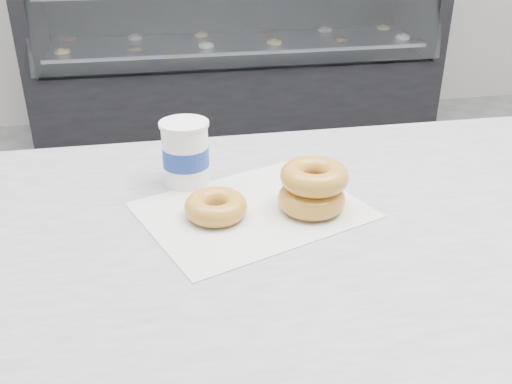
# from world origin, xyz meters

# --- Properties ---
(ground) EXTENTS (5.00, 5.00, 0.00)m
(ground) POSITION_xyz_m (0.00, 0.00, 0.00)
(ground) COLOR #959598
(ground) RESTS_ON ground
(display_case) EXTENTS (2.40, 0.74, 1.25)m
(display_case) POSITION_xyz_m (0.00, 2.12, 0.49)
(display_case) COLOR black
(display_case) RESTS_ON ground
(wax_paper) EXTENTS (0.41, 0.36, 0.00)m
(wax_paper) POSITION_xyz_m (-0.39, -0.55, 0.90)
(wax_paper) COLOR silver
(wax_paper) RESTS_ON counter
(donut_single) EXTENTS (0.11, 0.11, 0.03)m
(donut_single) POSITION_xyz_m (-0.45, -0.57, 0.92)
(donut_single) COLOR gold
(donut_single) RESTS_ON wax_paper
(donut_stack) EXTENTS (0.12, 0.12, 0.08)m
(donut_stack) POSITION_xyz_m (-0.29, -0.57, 0.94)
(donut_stack) COLOR gold
(donut_stack) RESTS_ON wax_paper
(coffee_cup) EXTENTS (0.10, 0.10, 0.11)m
(coffee_cup) POSITION_xyz_m (-0.48, -0.43, 0.96)
(coffee_cup) COLOR white
(coffee_cup) RESTS_ON counter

